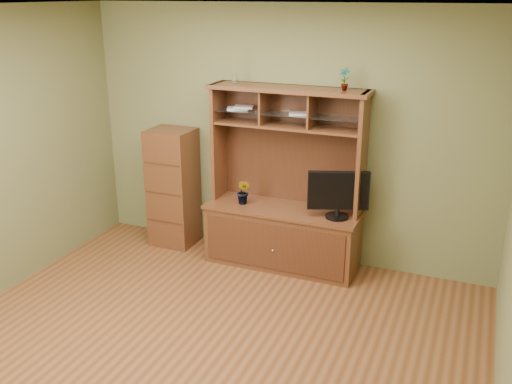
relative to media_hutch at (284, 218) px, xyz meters
The scene contains 8 objects.
room 1.92m from the media_hutch, 92.54° to the right, with size 4.54×4.04×2.74m.
media_hutch is the anchor object (origin of this frame).
monitor 0.72m from the media_hutch, ahead, with size 0.59×0.25×0.49m.
orchid_plant 0.51m from the media_hutch, 168.86° to the right, with size 0.15×0.12×0.28m, color #2F581E.
top_plant 1.59m from the media_hutch, ahead, with size 0.11×0.08×0.22m, color #406A25.
reed_diffuser 1.60m from the media_hutch, behind, with size 0.05×0.05×0.27m.
magazines 1.17m from the media_hutch, 166.33° to the left, with size 0.93×0.23×0.04m.
side_cabinet 1.36m from the media_hutch, behind, with size 0.48×0.44×1.36m.
Camera 1 is at (1.94, -3.58, 2.80)m, focal length 40.00 mm.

